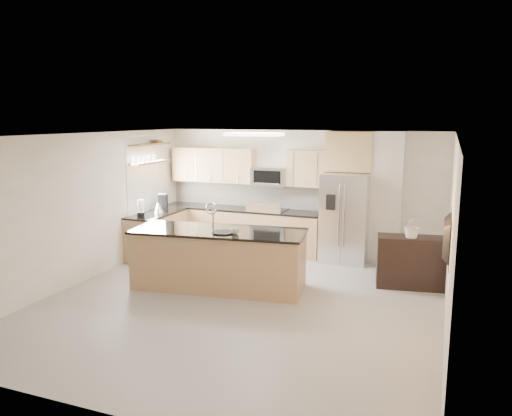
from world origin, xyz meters
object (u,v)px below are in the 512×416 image
at_px(cup, 235,231).
at_px(coffee_maker, 163,202).
at_px(island, 219,259).
at_px(bowl, 156,140).
at_px(microwave, 270,176).
at_px(platter, 223,232).
at_px(kettle, 158,207).
at_px(credenza, 410,262).
at_px(blender, 141,210).
at_px(flower_vase, 414,219).
at_px(television, 443,237).
at_px(refrigerator, 345,218).
at_px(range, 268,231).

bearing_deg(cup, coffee_maker, 143.54).
xyz_separation_m(island, bowl, (-2.23, 1.72, 1.88)).
height_order(microwave, platter, microwave).
bearing_deg(island, kettle, 138.72).
distance_m(credenza, blender, 5.14).
height_order(flower_vase, television, television).
relative_size(coffee_maker, bowl, 0.91).
height_order(cup, platter, cup).
bearing_deg(blender, flower_vase, 3.60).
height_order(blender, kettle, blender).
bearing_deg(blender, coffee_maker, 91.35).
distance_m(island, flower_vase, 3.32).
xyz_separation_m(microwave, island, (-0.02, -2.53, -1.13)).
bearing_deg(platter, island, 132.98).
distance_m(coffee_maker, bowl, 1.31).
distance_m(refrigerator, island, 2.92).
xyz_separation_m(microwave, television, (3.51, -3.24, -0.28)).
xyz_separation_m(blender, coffee_maker, (-0.02, 0.85, 0.01)).
distance_m(cup, flower_vase, 2.97).
height_order(range, refrigerator, refrigerator).
relative_size(coffee_maker, flower_vase, 0.55).
height_order(microwave, kettle, microwave).
relative_size(range, kettle, 4.32).
height_order(range, flower_vase, flower_vase).
bearing_deg(range, microwave, 90.00).
relative_size(kettle, coffee_maker, 0.76).
bearing_deg(platter, coffee_maker, 141.09).
bearing_deg(coffee_maker, bowl, 151.59).
relative_size(credenza, kettle, 4.17).
bearing_deg(flower_vase, blender, -176.40).
distance_m(credenza, platter, 3.22).
xyz_separation_m(cup, flower_vase, (2.67, 1.29, 0.14)).
height_order(island, credenza, island).
xyz_separation_m(refrigerator, blender, (-3.73, -1.58, 0.18)).
bearing_deg(microwave, flower_vase, -25.24).
distance_m(range, microwave, 1.16).
height_order(blender, television, television).
bearing_deg(coffee_maker, blender, -88.65).
relative_size(range, island, 0.38).
bearing_deg(flower_vase, cup, -154.19).
bearing_deg(range, flower_vase, -23.29).
xyz_separation_m(credenza, kettle, (-5.04, 0.16, 0.60)).
bearing_deg(coffee_maker, refrigerator, 11.01).
bearing_deg(microwave, platter, -86.82).
xyz_separation_m(refrigerator, platter, (-1.51, -2.54, 0.12)).
bearing_deg(microwave, island, -90.35).
height_order(refrigerator, platter, refrigerator).
distance_m(credenza, flower_vase, 0.76).
distance_m(microwave, coffee_maker, 2.34).
height_order(refrigerator, island, refrigerator).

